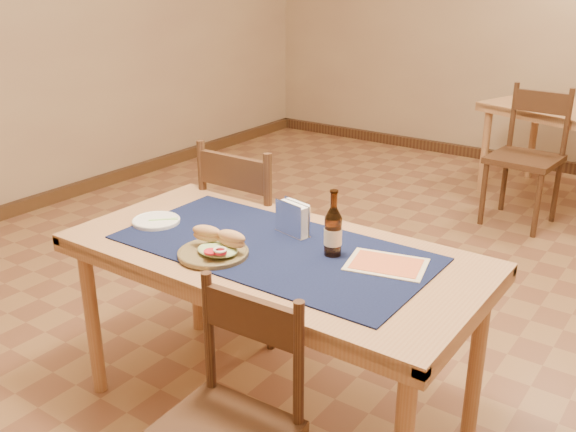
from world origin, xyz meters
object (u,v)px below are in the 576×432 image
Objects in this scene: main_table at (273,268)px; napkin_holder at (293,219)px; beer_bottle at (333,231)px; chair_main_near at (226,426)px; sandwich_plate at (215,248)px; chair_main_far at (256,233)px.

main_table is 0.21m from napkin_holder.
chair_main_near is at bearing -86.24° from beer_bottle.
sandwich_plate is (-0.13, -0.18, 0.12)m from main_table.
sandwich_plate is 0.35m from napkin_holder.
chair_main_far is 0.91m from beer_bottle.
napkin_holder reaches higher than main_table.
main_table is 0.74m from chair_main_far.
main_table is 0.25m from sandwich_plate.
beer_bottle is 0.24m from napkin_holder.
sandwich_plate is 1.60× the size of napkin_holder.
sandwich_plate is (-0.39, 0.42, 0.34)m from chair_main_near.
chair_main_near reaches higher than main_table.
chair_main_far is 6.04× the size of napkin_holder.
main_table is 6.41× the size of beer_bottle.
sandwich_plate is at bearing -62.49° from chair_main_far.
beer_bottle is at bearing 18.17° from main_table.
napkin_holder is (-0.28, 0.75, 0.37)m from chair_main_near.
napkin_holder is (-0.01, 0.15, 0.15)m from main_table.
chair_main_far is at bearing 117.51° from sandwich_plate.
napkin_holder reaches higher than sandwich_plate.
chair_main_near is 0.66m from sandwich_plate.
beer_bottle is (0.72, -0.46, 0.33)m from chair_main_far.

